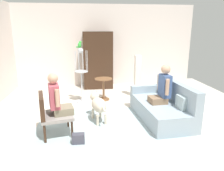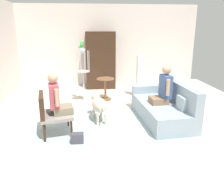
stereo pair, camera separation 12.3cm
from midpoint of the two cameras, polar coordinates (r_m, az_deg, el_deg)
The scene contains 14 objects.
ground_plane at distance 4.97m, azimuth 0.78°, elevation -9.22°, with size 7.79×7.79×0.00m, color beige.
back_wall at distance 7.86m, azimuth -1.57°, elevation 10.54°, with size 6.67×0.12×2.88m, color silver.
area_rug at distance 4.77m, azimuth -0.08°, elevation -10.21°, with size 3.10×1.89×0.01m, color #9EB2B7.
couch at distance 5.09m, azimuth 14.38°, elevation -5.56°, with size 1.08×1.92×0.87m.
armchair at distance 4.30m, azimuth -15.52°, elevation -6.61°, with size 0.72×0.76×0.85m.
person_on_couch at distance 4.91m, azimuth 14.37°, elevation -0.60°, with size 0.46×0.50×0.87m.
person_on_armchair at distance 4.22m, azimuth -13.74°, elevation -3.23°, with size 0.50×0.50×0.81m.
round_end_table at distance 6.23m, azimuth -1.23°, elevation -0.31°, with size 0.51×0.51×0.65m.
dog at distance 4.82m, azimuth -2.87°, elevation -4.97°, with size 0.43×0.91×0.62m.
bird_cage_stand at distance 6.02m, azimuth -7.13°, elevation 2.42°, with size 0.37×0.37×1.54m.
parrot at distance 5.90m, azimuth -7.59°, elevation 10.84°, with size 0.17×0.10×0.18m.
column_lamp at distance 6.49m, azimuth 7.96°, elevation 2.32°, with size 0.20×0.20×1.28m.
armoire_cabinet at distance 7.49m, azimuth -2.60°, elevation 6.78°, with size 1.00×0.56×1.96m, color #382316.
handbag at distance 4.05m, azimuth -8.38°, elevation -13.79°, with size 0.23×0.13×0.19m, color #3F3F4C.
Camera 2 is at (-0.39, -4.52, 2.02)m, focal length 34.09 mm.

